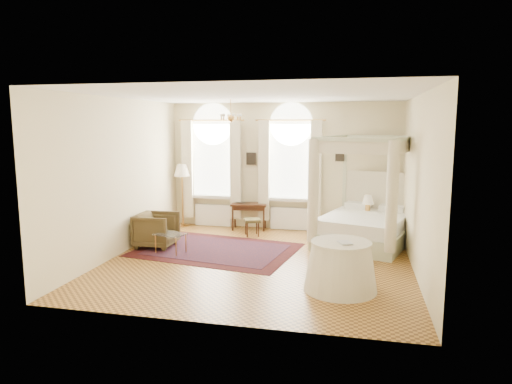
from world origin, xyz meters
TOP-DOWN VIEW (x-y plane):
  - ground at (0.00, 0.00)m, footprint 6.00×6.00m
  - room_walls at (0.00, 0.00)m, footprint 6.00×6.00m
  - window_left at (-1.90, 2.87)m, footprint 1.62×0.27m
  - window_right at (0.20, 2.87)m, footprint 1.62×0.27m
  - chandelier at (-0.90, 1.20)m, footprint 0.51×0.45m
  - wall_pictures at (0.09, 2.97)m, footprint 2.54×0.03m
  - canopy_bed at (2.08, 1.77)m, footprint 2.43×2.71m
  - nightstand at (2.14, 2.47)m, footprint 0.54×0.50m
  - nightstand_lamp at (2.17, 2.43)m, footprint 0.27×0.27m
  - writing_desk at (-0.85, 2.70)m, footprint 0.97×0.57m
  - laptop at (-1.04, 2.69)m, footprint 0.37×0.32m
  - stool at (-0.62, 2.04)m, footprint 0.48×0.48m
  - armchair at (-2.48, 0.57)m, footprint 0.86×0.84m
  - coffee_table at (-1.97, 0.17)m, footprint 0.71×0.57m
  - floor_lamp at (-2.70, 2.70)m, footprint 0.43×0.43m
  - oriental_rug at (-1.08, 0.60)m, footprint 3.71×2.92m
  - side_table at (1.68, -1.28)m, footprint 1.22×1.22m
  - book at (1.66, -1.43)m, footprint 0.27×0.31m

SIDE VIEW (x-z plane):
  - ground at x=0.00m, z-range 0.00..0.00m
  - oriental_rug at x=-1.08m, z-range 0.00..0.01m
  - nightstand at x=2.14m, z-range 0.00..0.66m
  - stool at x=-0.62m, z-range 0.14..0.57m
  - coffee_table at x=-1.97m, z-range 0.17..0.60m
  - armchair at x=-2.48m, z-range 0.00..0.78m
  - side_table at x=1.68m, z-range -0.01..0.83m
  - canopy_bed at x=2.08m, z-range -0.68..1.81m
  - writing_desk at x=-0.85m, z-range 0.25..0.94m
  - laptop at x=-1.04m, z-range 0.69..0.72m
  - book at x=1.66m, z-range 0.83..0.86m
  - nightstand_lamp at x=2.17m, z-range 0.72..1.12m
  - floor_lamp at x=-2.70m, z-range 0.60..2.28m
  - window_left at x=-1.90m, z-range -0.16..3.13m
  - window_right at x=0.20m, z-range -0.16..3.13m
  - wall_pictures at x=0.09m, z-range 1.70..2.09m
  - room_walls at x=0.00m, z-range -1.02..4.98m
  - chandelier at x=-0.90m, z-range 2.66..3.16m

